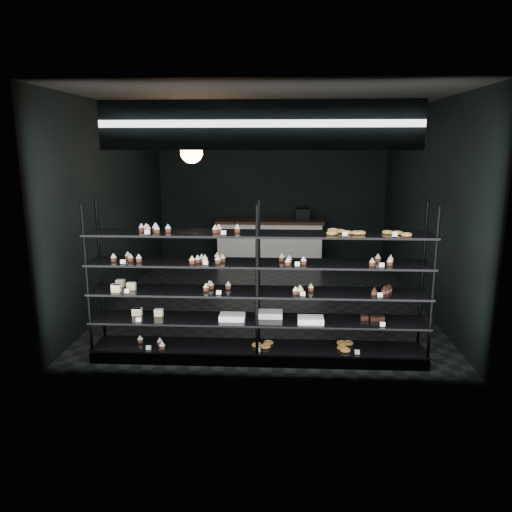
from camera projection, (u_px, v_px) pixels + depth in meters
name	position (u px, v px, depth m)	size (l,w,h in m)	color
room	(268.00, 205.00, 8.13)	(5.01, 6.01, 3.20)	black
display_shelf	(256.00, 310.00, 5.96)	(4.00, 0.50, 1.91)	black
signage	(260.00, 125.00, 5.03)	(3.30, 0.05, 0.50)	#0F0D42
pendant_lamp	(192.00, 152.00, 7.16)	(0.32, 0.32, 0.89)	black
service_counter	(270.00, 242.00, 10.81)	(2.30, 0.65, 1.23)	silver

